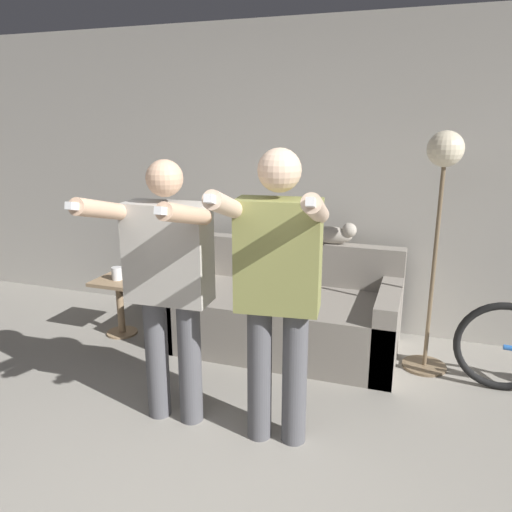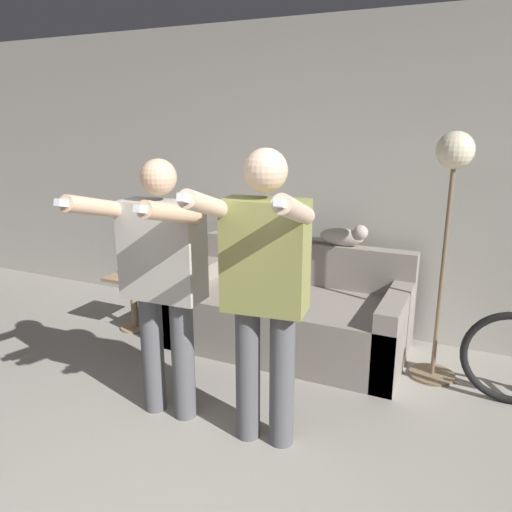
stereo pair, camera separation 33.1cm
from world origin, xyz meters
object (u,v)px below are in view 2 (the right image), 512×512
Objects in this scene: cat at (344,236)px; cup at (131,269)px; couch at (290,315)px; side_table at (133,291)px; person_right at (264,281)px; person_left at (162,273)px; floor_lamp at (451,189)px.

cat reaches higher than cup.
couch is 3.69× the size of side_table.
person_left is at bearing 172.98° from person_right.
side_table is 4.61× the size of cup.
cat is 0.99m from floor_lamp.
person_right is at bearing -29.90° from cup.
person_right is 0.96× the size of floor_lamp.
cup is (-1.70, -0.60, -0.34)m from cat.
floor_lamp is 3.48× the size of side_table.
floor_lamp reaches higher than person_right.
couch is 1.45m from person_right.
cat is (0.67, 1.57, -0.04)m from person_left.
couch is at bearing 71.57° from person_left.
cup is (0.00, -0.01, 0.20)m from side_table.
person_left reaches higher than cat.
person_right is at bearing -90.35° from cat.
person_left is 0.66m from person_right.
person_right reaches higher than cat.
person_right is 2.06m from side_table.
cat is at bearing 155.02° from floor_lamp.
couch reaches higher than side_table.
person_left is at bearing -43.66° from side_table.
couch is 1.43m from cup.
couch is 0.78m from cat.
side_table is (-2.50, -0.22, -1.01)m from floor_lamp.
couch is 1.44m from person_left.
floor_lamp is 16.07× the size of cup.
person_left reaches higher than side_table.
couch is at bearing 9.91° from side_table.
floor_lamp is at bearing 49.26° from person_right.
person_right is 3.35× the size of side_table.
person_left reaches higher than cup.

